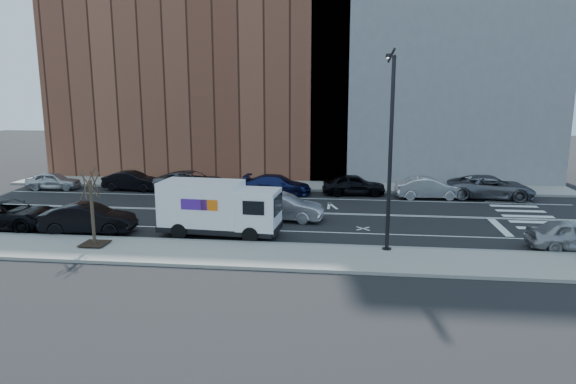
% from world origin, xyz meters
% --- Properties ---
extents(ground, '(120.00, 120.00, 0.00)m').
position_xyz_m(ground, '(0.00, 0.00, 0.00)').
color(ground, black).
rests_on(ground, ground).
extents(sidewalk_near, '(44.00, 3.60, 0.15)m').
position_xyz_m(sidewalk_near, '(0.00, -8.80, 0.07)').
color(sidewalk_near, gray).
rests_on(sidewalk_near, ground).
extents(sidewalk_far, '(44.00, 3.60, 0.15)m').
position_xyz_m(sidewalk_far, '(0.00, 8.80, 0.07)').
color(sidewalk_far, gray).
rests_on(sidewalk_far, ground).
extents(curb_near, '(44.00, 0.25, 0.17)m').
position_xyz_m(curb_near, '(0.00, -7.00, 0.08)').
color(curb_near, gray).
rests_on(curb_near, ground).
extents(curb_far, '(44.00, 0.25, 0.17)m').
position_xyz_m(curb_far, '(0.00, 7.00, 0.08)').
color(curb_far, gray).
rests_on(curb_far, ground).
extents(crosswalk, '(3.00, 14.00, 0.01)m').
position_xyz_m(crosswalk, '(16.00, 0.00, 0.00)').
color(crosswalk, white).
rests_on(crosswalk, ground).
extents(road_markings, '(40.00, 8.60, 0.01)m').
position_xyz_m(road_markings, '(0.00, 0.00, 0.00)').
color(road_markings, white).
rests_on(road_markings, ground).
extents(bldg_brick, '(26.00, 10.00, 22.00)m').
position_xyz_m(bldg_brick, '(-8.00, 15.60, 11.00)').
color(bldg_brick, brown).
rests_on(bldg_brick, ground).
extents(bldg_concrete, '(20.00, 10.00, 26.00)m').
position_xyz_m(bldg_concrete, '(12.00, 15.60, 13.00)').
color(bldg_concrete, slate).
rests_on(bldg_concrete, ground).
extents(streetlight, '(0.44, 4.02, 9.34)m').
position_xyz_m(streetlight, '(7.00, -6.91, 5.08)').
color(streetlight, black).
rests_on(streetlight, ground).
extents(street_tree, '(1.20, 1.20, 3.75)m').
position_xyz_m(street_tree, '(-7.00, -8.40, 1.45)').
color(street_tree, black).
rests_on(street_tree, ground).
extents(fedex_van, '(6.43, 2.62, 2.87)m').
position_xyz_m(fedex_van, '(-1.55, -5.60, 1.51)').
color(fedex_van, black).
rests_on(fedex_van, ground).
extents(far_parked_a, '(4.10, 2.01, 1.35)m').
position_xyz_m(far_parked_a, '(-17.37, 5.40, 0.67)').
color(far_parked_a, '#B6B7BB').
rests_on(far_parked_a, ground).
extents(far_parked_b, '(4.49, 1.84, 1.45)m').
position_xyz_m(far_parked_b, '(-11.20, 5.78, 0.72)').
color(far_parked_b, black).
rests_on(far_parked_b, ground).
extents(far_parked_c, '(5.83, 3.18, 1.55)m').
position_xyz_m(far_parked_c, '(-6.55, 5.75, 0.78)').
color(far_parked_c, '#53555B').
rests_on(far_parked_c, ground).
extents(far_parked_d, '(4.99, 2.23, 1.42)m').
position_xyz_m(far_parked_d, '(-0.00, 5.62, 0.71)').
color(far_parked_d, '#151C4C').
rests_on(far_parked_d, ground).
extents(far_parked_e, '(4.68, 2.18, 1.55)m').
position_xyz_m(far_parked_e, '(5.54, 5.96, 0.77)').
color(far_parked_e, black).
rests_on(far_parked_e, ground).
extents(far_parked_f, '(4.68, 1.93, 1.51)m').
position_xyz_m(far_parked_f, '(10.76, 5.32, 0.75)').
color(far_parked_f, silver).
rests_on(far_parked_f, ground).
extents(far_parked_g, '(6.03, 3.11, 1.63)m').
position_xyz_m(far_parked_g, '(15.09, 5.83, 0.81)').
color(far_parked_g, '#56585F').
rests_on(far_parked_g, ground).
extents(driving_sedan, '(4.93, 2.14, 1.58)m').
position_xyz_m(driving_sedan, '(1.31, -1.92, 0.79)').
color(driving_sedan, '#B4B4B9').
rests_on(driving_sedan, ground).
extents(near_parked_rear_a, '(4.98, 2.18, 1.59)m').
position_xyz_m(near_parked_rear_a, '(-8.56, -5.95, 0.80)').
color(near_parked_rear_a, black).
rests_on(near_parked_rear_a, ground).
extents(near_parked_rear_b, '(5.87, 2.80, 1.62)m').
position_xyz_m(near_parked_rear_b, '(-13.51, -5.61, 0.81)').
color(near_parked_rear_b, black).
rests_on(near_parked_rear_b, ground).
extents(near_parked_front, '(4.38, 1.87, 1.47)m').
position_xyz_m(near_parked_front, '(15.91, -6.01, 0.74)').
color(near_parked_front, '#9A9B9F').
rests_on(near_parked_front, ground).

